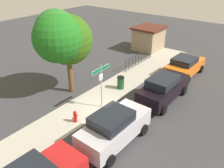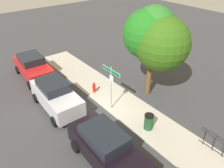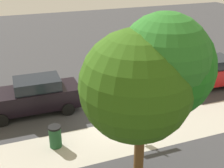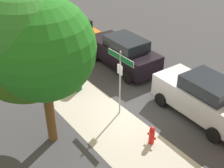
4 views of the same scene
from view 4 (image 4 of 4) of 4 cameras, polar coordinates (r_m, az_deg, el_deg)
ground_plane at (r=13.43m, az=3.48°, el=-5.45°), size 60.00×60.00×0.00m
sidewalk_strip at (r=14.15m, az=-5.79°, el=-3.41°), size 24.00×2.60×0.00m
street_sign at (r=12.20m, az=1.58°, el=2.65°), size 1.64×0.07×3.04m
shade_tree at (r=9.85m, az=-15.22°, el=6.74°), size 4.52×3.72×6.05m
car_silver at (r=13.28m, az=17.01°, el=-2.37°), size 4.41×2.11×1.92m
car_black at (r=16.64m, az=2.20°, el=6.12°), size 4.73×2.05×1.85m
car_orange at (r=20.16m, az=-7.55°, el=10.29°), size 4.30×2.25×1.65m
iron_fence at (r=18.36m, az=-18.52°, el=5.71°), size 4.85×0.04×1.07m
fire_hydrant at (r=11.74m, az=7.63°, el=-9.70°), size 0.42×0.22×0.78m
trash_bin at (r=14.87m, az=-6.85°, el=0.66°), size 0.55×0.55×0.98m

